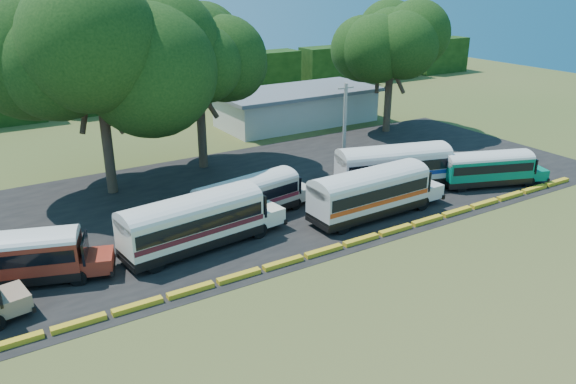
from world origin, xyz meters
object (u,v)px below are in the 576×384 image
bus_white_red (371,190)px  bus_teal (489,166)px  bus_red (11,255)px  tree_west (96,48)px  bus_cream_west (195,219)px

bus_white_red → bus_teal: bearing=-1.8°
bus_red → tree_west: bearing=71.7°
bus_teal → bus_cream_west: bearing=-164.4°
bus_cream_west → bus_red: bearing=166.0°
bus_white_red → tree_west: size_ratio=0.69×
bus_cream_west → bus_white_red: bus_cream_west is taller
bus_cream_west → tree_west: bearing=91.3°
bus_cream_west → bus_teal: bus_cream_west is taller
bus_red → tree_west: 17.43m
bus_red → bus_white_red: (23.29, -3.24, 0.25)m
bus_cream_west → tree_west: (-1.79, 13.00, 9.35)m
tree_west → bus_teal: bearing=-29.0°
bus_teal → tree_west: size_ratio=0.57×
bus_white_red → tree_west: (-14.56, 14.86, 9.35)m
bus_red → bus_cream_west: size_ratio=0.87×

